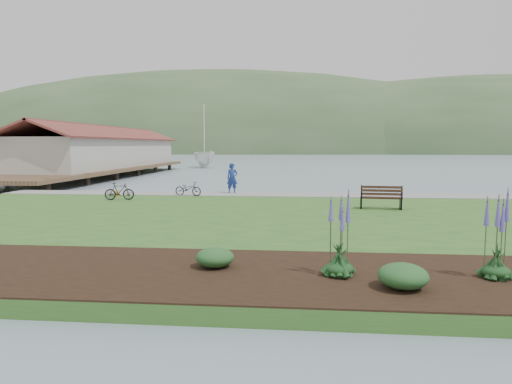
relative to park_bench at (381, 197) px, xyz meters
The scene contains 16 objects.
ground 4.98m from the park_bench, 164.44° to the right, with size 600.00×600.00×0.00m, color gray.
lawn 5.81m from the park_bench, 144.89° to the right, with size 34.00×20.00×0.40m, color #2E5C20.
shoreline_path 7.33m from the park_bench, 130.12° to the left, with size 34.00×2.20×0.03m, color gray.
garden_bed 11.25m from the park_bench, 98.74° to the right, with size 24.00×4.40×0.04m, color black.
far_hillside 169.38m from the park_bench, 84.82° to the left, with size 580.00×80.00×38.00m, color #375530, non-canonical shape.
pier_pavilion 36.06m from the park_bench, 133.31° to the left, with size 8.00×36.00×5.40m.
park_bench is the anchor object (origin of this frame).
person 10.01m from the park_bench, 141.73° to the left, with size 0.79×0.54×2.16m, color navy.
bicycle_a 11.18m from the park_bench, 155.84° to the left, with size 1.60×0.56×0.84m, color black.
bicycle_b 13.57m from the park_bench, behind, with size 1.55×0.45×0.93m, color black.
sailboat 48.39m from the park_bench, 111.52° to the left, with size 11.15×11.36×29.41m, color silver.
pannier 14.76m from the park_bench, 164.55° to the left, with size 0.21×0.32×0.34m, color orange.
echium_0 11.57m from the park_bench, 104.27° to the right, with size 0.62×0.62×2.04m.
echium_1 11.09m from the park_bench, 87.08° to the right, with size 0.62×0.62×2.14m.
shrub_0 12.20m from the park_bench, 118.14° to the right, with size 0.92×0.92×0.46m, color #1E4C21.
shrub_1 12.11m from the park_bench, 97.73° to the right, with size 1.02×1.02×0.51m, color #1E4C21.
Camera 1 is at (0.96, -19.99, 3.36)m, focal length 32.00 mm.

